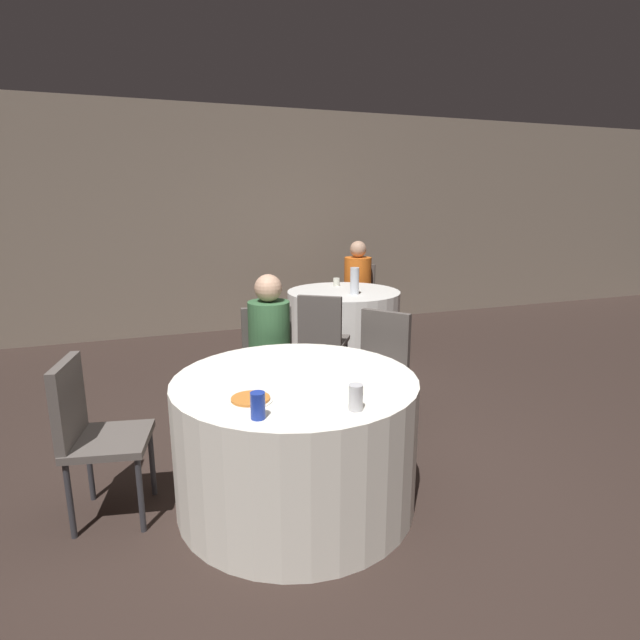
% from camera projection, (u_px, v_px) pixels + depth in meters
% --- Properties ---
extents(ground_plane, '(16.00, 16.00, 0.00)m').
position_uv_depth(ground_plane, '(316.00, 499.00, 2.87)').
color(ground_plane, '#332621').
extents(wall_back, '(16.00, 0.06, 2.80)m').
position_uv_depth(wall_back, '(210.00, 223.00, 6.25)').
color(wall_back, gray).
rests_on(wall_back, ground_plane).
extents(table_near, '(1.33, 1.33, 0.74)m').
position_uv_depth(table_near, '(296.00, 440.00, 2.79)').
color(table_near, white).
rests_on(table_near, ground_plane).
extents(table_far, '(1.20, 1.20, 0.74)m').
position_uv_depth(table_far, '(343.00, 325.00, 5.37)').
color(table_far, white).
rests_on(table_far, ground_plane).
extents(chair_near_west, '(0.47, 0.47, 0.89)m').
position_uv_depth(chair_near_west, '(89.00, 425.00, 2.59)').
color(chair_near_west, '#59514C').
rests_on(chair_near_west, ground_plane).
extents(chair_near_north, '(0.44, 0.44, 0.89)m').
position_uv_depth(chair_near_north, '(269.00, 355.00, 3.77)').
color(chair_near_north, '#59514C').
rests_on(chair_near_north, ground_plane).
extents(chair_near_northeast, '(0.56, 0.56, 0.89)m').
position_uv_depth(chair_near_northeast, '(379.00, 360.00, 3.64)').
color(chair_near_northeast, '#59514C').
rests_on(chair_near_northeast, ground_plane).
extents(chair_far_northeast, '(0.55, 0.55, 0.89)m').
position_uv_depth(chair_far_northeast, '(359.00, 293.00, 6.28)').
color(chair_far_northeast, '#59514C').
rests_on(chair_far_northeast, ground_plane).
extents(chair_far_southwest, '(0.55, 0.55, 0.89)m').
position_uv_depth(chair_far_southwest, '(322.00, 333.00, 4.37)').
color(chair_far_southwest, '#59514C').
rests_on(chair_far_southwest, ground_plane).
extents(person_green_jacket, '(0.32, 0.49, 1.16)m').
position_uv_depth(person_green_jacket, '(272.00, 356.00, 3.60)').
color(person_green_jacket, '#4C4238').
rests_on(person_green_jacket, ground_plane).
extents(person_orange_shirt, '(0.45, 0.48, 1.19)m').
position_uv_depth(person_orange_shirt, '(357.00, 290.00, 6.12)').
color(person_orange_shirt, '#282828').
rests_on(person_orange_shirt, ground_plane).
extents(pizza_plate_near, '(0.22, 0.22, 0.02)m').
position_uv_depth(pizza_plate_near, '(251.00, 399.00, 2.39)').
color(pizza_plate_near, white).
rests_on(pizza_plate_near, table_near).
extents(soda_can_silver, '(0.07, 0.07, 0.12)m').
position_uv_depth(soda_can_silver, '(356.00, 397.00, 2.28)').
color(soda_can_silver, silver).
rests_on(soda_can_silver, table_near).
extents(soda_can_blue, '(0.07, 0.07, 0.12)m').
position_uv_depth(soda_can_blue, '(258.00, 406.00, 2.19)').
color(soda_can_blue, '#1E38A5').
rests_on(soda_can_blue, table_near).
extents(bottle_far, '(0.09, 0.09, 0.28)m').
position_uv_depth(bottle_far, '(355.00, 281.00, 5.07)').
color(bottle_far, silver).
rests_on(bottle_far, table_far).
extents(cup_far, '(0.07, 0.07, 0.09)m').
position_uv_depth(cup_far, '(336.00, 282.00, 5.59)').
color(cup_far, silver).
rests_on(cup_far, table_far).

